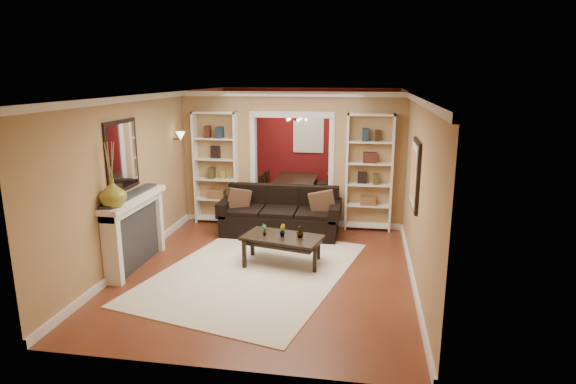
% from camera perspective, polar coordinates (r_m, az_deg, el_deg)
% --- Properties ---
extents(floor, '(8.00, 8.00, 0.00)m').
position_cam_1_polar(floor, '(8.95, -0.72, -5.95)').
color(floor, brown).
rests_on(floor, ground).
extents(ceiling, '(8.00, 8.00, 0.00)m').
position_cam_1_polar(ceiling, '(8.43, -0.78, 11.60)').
color(ceiling, white).
rests_on(ceiling, ground).
extents(wall_back, '(8.00, 0.00, 8.00)m').
position_cam_1_polar(wall_back, '(12.50, 2.47, 6.06)').
color(wall_back, tan).
rests_on(wall_back, ground).
extents(wall_front, '(8.00, 0.00, 8.00)m').
position_cam_1_polar(wall_front, '(4.84, -9.08, -6.55)').
color(wall_front, tan).
rests_on(wall_front, ground).
extents(wall_left, '(0.00, 8.00, 8.00)m').
position_cam_1_polar(wall_left, '(9.25, -14.63, 2.91)').
color(wall_left, tan).
rests_on(wall_left, ground).
extents(wall_right, '(0.00, 8.00, 8.00)m').
position_cam_1_polar(wall_right, '(8.50, 14.37, 2.01)').
color(wall_right, tan).
rests_on(wall_right, ground).
extents(partition_wall, '(4.50, 0.15, 2.70)m').
position_cam_1_polar(partition_wall, '(9.76, 0.48, 3.91)').
color(partition_wall, tan).
rests_on(partition_wall, floor).
extents(red_back_panel, '(4.44, 0.04, 2.64)m').
position_cam_1_polar(red_back_panel, '(12.47, 2.45, 5.91)').
color(red_back_panel, maroon).
rests_on(red_back_panel, floor).
extents(dining_window, '(0.78, 0.03, 0.98)m').
position_cam_1_polar(dining_window, '(12.40, 2.44, 6.93)').
color(dining_window, '#8CA5CC').
rests_on(dining_window, wall_back).
extents(area_rug, '(3.46, 4.25, 0.01)m').
position_cam_1_polar(area_rug, '(7.67, -4.10, -9.39)').
color(area_rug, white).
rests_on(area_rug, floor).
extents(sofa, '(2.30, 0.99, 0.90)m').
position_cam_1_polar(sofa, '(9.25, -0.94, -2.36)').
color(sofa, black).
rests_on(sofa, floor).
extents(pillow_left, '(0.44, 0.32, 0.44)m').
position_cam_1_polar(pillow_left, '(9.35, -5.89, -0.93)').
color(pillow_left, brown).
rests_on(pillow_left, sofa).
extents(pillow_right, '(0.48, 0.17, 0.47)m').
position_cam_1_polar(pillow_right, '(9.07, 4.12, -1.26)').
color(pillow_right, brown).
rests_on(pillow_right, sofa).
extents(coffee_table, '(1.37, 0.95, 0.47)m').
position_cam_1_polar(coffee_table, '(7.88, -0.69, -6.90)').
color(coffee_table, black).
rests_on(coffee_table, floor).
extents(plant_left, '(0.11, 0.12, 0.19)m').
position_cam_1_polar(plant_left, '(7.82, -2.81, -4.47)').
color(plant_left, '#336626').
rests_on(plant_left, coffee_table).
extents(plant_center, '(0.13, 0.14, 0.20)m').
position_cam_1_polar(plant_center, '(7.77, -0.70, -4.56)').
color(plant_center, '#336626').
rests_on(plant_center, coffee_table).
extents(plant_right, '(0.16, 0.16, 0.20)m').
position_cam_1_polar(plant_right, '(7.73, 1.44, -4.67)').
color(plant_right, '#336626').
rests_on(plant_right, coffee_table).
extents(bookshelf_left, '(0.90, 0.30, 2.30)m').
position_cam_1_polar(bookshelf_left, '(9.98, -8.51, 2.81)').
color(bookshelf_left, white).
rests_on(bookshelf_left, floor).
extents(bookshelf_right, '(0.90, 0.30, 2.30)m').
position_cam_1_polar(bookshelf_right, '(9.51, 9.59, 2.24)').
color(bookshelf_right, white).
rests_on(bookshelf_right, floor).
extents(fireplace, '(0.32, 1.70, 1.16)m').
position_cam_1_polar(fireplace, '(8.05, -17.52, -4.52)').
color(fireplace, white).
rests_on(fireplace, floor).
extents(vase, '(0.49, 0.49, 0.41)m').
position_cam_1_polar(vase, '(7.33, -20.07, -0.13)').
color(vase, olive).
rests_on(vase, fireplace).
extents(mirror, '(0.03, 0.95, 1.10)m').
position_cam_1_polar(mirror, '(7.84, -19.08, 4.07)').
color(mirror, silver).
rests_on(mirror, wall_left).
extents(wall_sconce, '(0.18, 0.18, 0.22)m').
position_cam_1_polar(wall_sconce, '(9.63, -12.94, 6.32)').
color(wall_sconce, '#FFE0A5').
rests_on(wall_sconce, wall_left).
extents(framed_art, '(0.04, 0.85, 1.05)m').
position_cam_1_polar(framed_art, '(7.48, 14.78, 1.99)').
color(framed_art, black).
rests_on(framed_art, wall_right).
extents(dining_table, '(1.76, 0.98, 0.62)m').
position_cam_1_polar(dining_table, '(11.39, 0.96, -0.01)').
color(dining_table, black).
rests_on(dining_table, floor).
extents(dining_chair_nw, '(0.46, 0.46, 0.81)m').
position_cam_1_polar(dining_chair_nw, '(11.17, -2.06, 0.21)').
color(dining_chair_nw, black).
rests_on(dining_chair_nw, floor).
extents(dining_chair_ne, '(0.52, 0.52, 0.88)m').
position_cam_1_polar(dining_chair_ne, '(11.00, 3.57, 0.18)').
color(dining_chair_ne, black).
rests_on(dining_chair_ne, floor).
extents(dining_chair_sw, '(0.47, 0.47, 0.77)m').
position_cam_1_polar(dining_chair_sw, '(11.75, -1.48, 0.79)').
color(dining_chair_sw, black).
rests_on(dining_chair_sw, floor).
extents(dining_chair_se, '(0.61, 0.61, 0.93)m').
position_cam_1_polar(dining_chair_se, '(11.58, 3.87, 0.98)').
color(dining_chair_se, black).
rests_on(dining_chair_se, floor).
extents(chandelier, '(0.50, 0.50, 0.30)m').
position_cam_1_polar(chandelier, '(11.14, 1.69, 8.60)').
color(chandelier, '#372B19').
rests_on(chandelier, ceiling).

